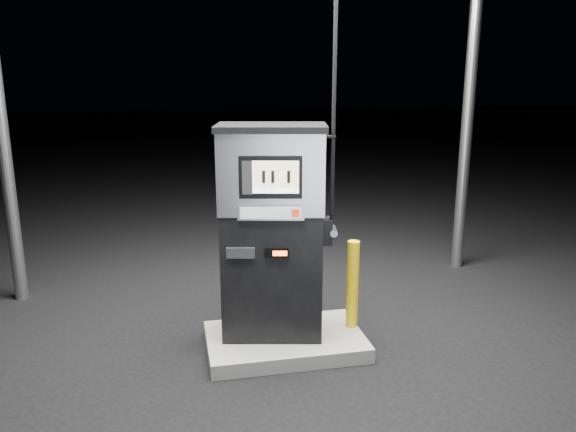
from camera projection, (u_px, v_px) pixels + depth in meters
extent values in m
plane|color=black|center=(285.00, 348.00, 5.82)|extent=(80.00, 80.00, 0.00)
cube|color=slate|center=(285.00, 341.00, 5.80)|extent=(1.60, 1.00, 0.15)
cylinder|color=gray|center=(0.00, 119.00, 6.57)|extent=(0.16, 0.16, 4.50)
cylinder|color=gray|center=(468.00, 112.00, 7.76)|extent=(0.16, 0.16, 4.50)
cube|color=black|center=(272.00, 273.00, 5.69)|extent=(1.09, 0.77, 1.30)
cube|color=#B0B0B7|center=(272.00, 171.00, 5.44)|extent=(1.11, 0.79, 0.78)
cube|color=black|center=(271.00, 128.00, 5.34)|extent=(1.16, 0.84, 0.06)
cube|color=black|center=(271.00, 177.00, 5.15)|extent=(0.58, 0.15, 0.40)
cube|color=beige|center=(276.00, 174.00, 5.12)|extent=(0.42, 0.09, 0.25)
cube|color=white|center=(276.00, 191.00, 5.16)|extent=(0.42, 0.09, 0.05)
cube|color=#B0B0B7|center=(271.00, 213.00, 5.23)|extent=(0.62, 0.16, 0.15)
cube|color=#93969A|center=(271.00, 213.00, 5.21)|extent=(0.56, 0.12, 0.11)
cube|color=#AB210B|center=(295.00, 213.00, 5.21)|extent=(0.07, 0.02, 0.07)
cube|color=black|center=(277.00, 253.00, 5.33)|extent=(0.23, 0.07, 0.09)
cube|color=#FF500C|center=(280.00, 253.00, 5.32)|extent=(0.13, 0.03, 0.05)
cube|color=black|center=(240.00, 253.00, 5.33)|extent=(0.27, 0.08, 0.10)
cube|color=black|center=(327.00, 231.00, 5.58)|extent=(0.14, 0.21, 0.26)
cylinder|color=gray|center=(333.00, 231.00, 5.58)|extent=(0.12, 0.24, 0.07)
cylinder|color=black|center=(335.00, 49.00, 5.11)|extent=(0.04, 0.04, 3.23)
cylinder|color=yellow|center=(230.00, 294.00, 5.64)|extent=(0.12, 0.12, 0.92)
cylinder|color=yellow|center=(353.00, 284.00, 5.88)|extent=(0.15, 0.15, 0.94)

